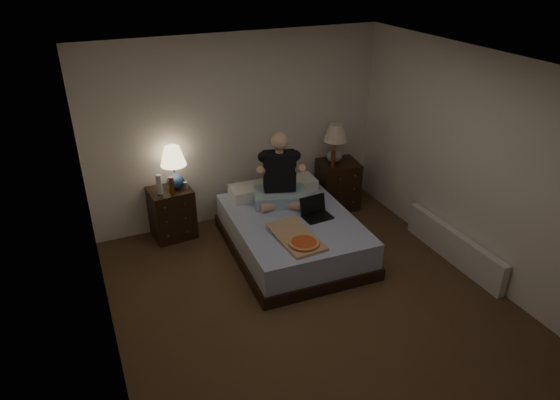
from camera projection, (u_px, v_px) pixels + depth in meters
name	position (u px, v px, depth m)	size (l,w,h in m)	color
floor	(314.00, 306.00, 5.32)	(4.00, 4.50, 0.00)	brown
ceiling	(323.00, 70.00, 4.17)	(4.00, 4.50, 0.00)	white
wall_back	(239.00, 130.00, 6.57)	(4.00, 2.50, 0.00)	silver
wall_front	(497.00, 366.00, 2.92)	(4.00, 2.50, 0.00)	silver
wall_left	(99.00, 249.00, 4.03)	(4.50, 2.50, 0.00)	silver
wall_right	(480.00, 168.00, 5.46)	(4.50, 2.50, 0.00)	silver
bed	(293.00, 234.00, 6.18)	(1.42, 1.89, 0.47)	#5666AC
nightstand_left	(172.00, 213.00, 6.46)	(0.52, 0.47, 0.67)	black
nightstand_right	(338.00, 184.00, 7.18)	(0.53, 0.48, 0.69)	black
lamp_left	(174.00, 168.00, 6.21)	(0.32, 0.32, 0.56)	navy
lamp_right	(335.00, 143.00, 6.90)	(0.32, 0.32, 0.56)	gray
water_bottle	(159.00, 184.00, 6.15)	(0.07, 0.07, 0.25)	silver
soda_can	(185.00, 186.00, 6.29)	(0.07, 0.07, 0.10)	#ABABA6
beer_bottle_left	(172.00, 186.00, 6.14)	(0.06, 0.06, 0.23)	#5C300D
beer_bottle_right	(333.00, 159.00, 6.83)	(0.06, 0.06, 0.23)	#63230E
person	(280.00, 169.00, 6.21)	(0.66, 0.52, 0.93)	black
laptop	(318.00, 209.00, 6.01)	(0.34, 0.28, 0.24)	black
pizza_box	(304.00, 244.00, 5.47)	(0.40, 0.76, 0.08)	tan
radiator	(453.00, 246.00, 6.00)	(0.10, 1.60, 0.40)	silver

